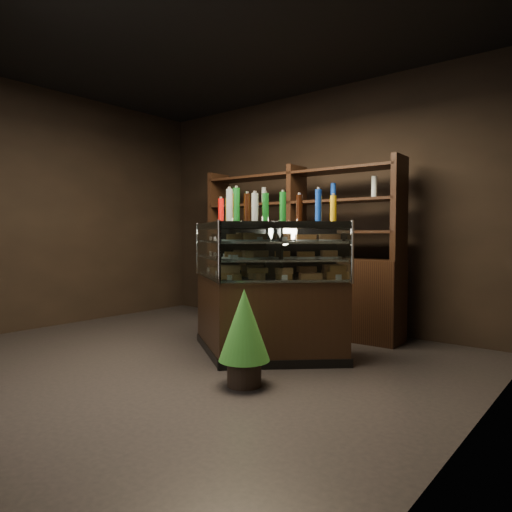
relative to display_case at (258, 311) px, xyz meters
The scene contains 7 objects.
ground 1.04m from the display_case, 118.64° to the right, with size 5.00×5.00×0.00m, color black.
room_shell 1.78m from the display_case, 118.64° to the right, with size 5.02×5.02×3.01m.
display_case is the anchor object (origin of this frame).
food_display 0.56m from the display_case, 85.88° to the right, with size 1.52×0.86×0.41m.
bottles_top 0.99m from the display_case, 94.12° to the left, with size 1.35×0.72×0.30m.
potted_conifer 0.88m from the display_case, 58.17° to the right, with size 0.40×0.40×0.85m.
back_shelving 1.29m from the display_case, 107.21° to the left, with size 2.59×0.52×2.00m.
Camera 1 is at (3.18, -2.56, 1.17)m, focal length 32.00 mm.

